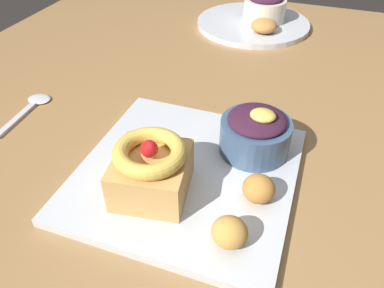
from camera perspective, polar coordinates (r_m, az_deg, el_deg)
The scene contains 10 objects.
dining_table at distance 0.69m, azimuth 8.84°, elevation -0.08°, with size 1.24×1.05×0.73m.
front_plate at distance 0.49m, azimuth -0.80°, elevation -4.50°, with size 0.27×0.27×0.01m, color silver.
cake_slice at distance 0.44m, azimuth -6.29°, elevation -3.86°, with size 0.10×0.10×0.08m.
berry_ramekin at distance 0.50m, azimuth 9.75°, elevation 1.77°, with size 0.09×0.09×0.07m.
fritter_front at distance 0.44m, azimuth 10.24°, elevation -6.79°, with size 0.04×0.04×0.03m, color #BC7F38.
fritter_middle at distance 0.40m, azimuth 5.82°, elevation -13.36°, with size 0.04×0.04×0.03m, color gold.
back_plate at distance 0.94m, azimuth 9.34°, elevation 17.84°, with size 0.26×0.26×0.01m, color silver.
back_ramekin at distance 0.93m, azimuth 11.13°, elevation 19.98°, with size 0.10×0.10×0.07m.
back_pastry at distance 0.87m, azimuth 11.01°, elevation 17.45°, with size 0.06×0.06×0.03m, color #B77F3D.
spoon at distance 0.67m, azimuth -23.72°, elevation 5.16°, with size 0.04×0.13×0.00m.
Camera 1 is at (0.08, -0.53, 1.07)m, focal length 34.65 mm.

